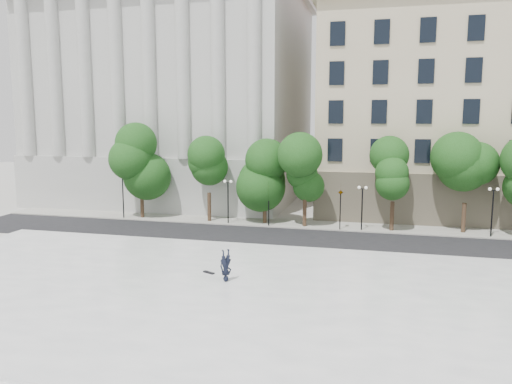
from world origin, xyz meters
TOP-DOWN VIEW (x-y plane):
  - ground at (0.00, 0.00)m, footprint 160.00×160.00m
  - plaza at (0.00, 3.00)m, footprint 44.00×22.00m
  - street at (0.00, 18.00)m, footprint 60.00×8.00m
  - far_sidewalk at (0.00, 24.00)m, footprint 60.00×4.00m
  - building_west at (-17.00, 38.57)m, footprint 31.50×27.65m
  - building_east at (20.00, 38.91)m, footprint 36.00×26.15m
  - traffic_light_west at (-1.70, 22.30)m, footprint 0.58×1.83m
  - traffic_light_east at (4.91, 22.30)m, footprint 0.52×1.94m
  - person_lying at (-0.37, 4.76)m, footprint 1.75×1.94m
  - skateboard at (-1.89, 6.01)m, footprint 0.85×0.55m
  - street_trees at (2.38, 23.34)m, footprint 39.16×4.84m
  - lamp_posts at (0.28, 22.60)m, footprint 35.36×0.28m

SIDE VIEW (x-z plane):
  - ground at x=0.00m, z-range 0.00..0.00m
  - street at x=0.00m, z-range 0.00..0.02m
  - far_sidewalk at x=0.00m, z-range 0.00..0.12m
  - plaza at x=0.00m, z-range 0.00..0.45m
  - skateboard at x=-1.89m, z-range 0.45..0.54m
  - person_lying at x=-0.37m, z-range 0.45..0.97m
  - lamp_posts at x=0.28m, z-range 0.71..5.25m
  - traffic_light_west at x=-1.70m, z-range 1.61..5.84m
  - traffic_light_east at x=4.91m, z-range 1.63..5.91m
  - street_trees at x=2.38m, z-range 1.26..8.91m
  - building_east at x=20.00m, z-range -0.36..22.64m
  - building_west at x=-17.00m, z-range 0.09..25.69m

